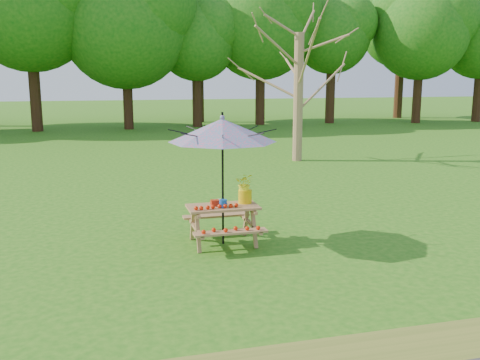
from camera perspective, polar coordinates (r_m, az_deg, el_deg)
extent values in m
plane|color=#226713|center=(7.78, -20.41, -11.01)|extent=(120.00, 120.00, 0.00)
cylinder|color=#876949|center=(18.18, 6.23, 8.71)|extent=(0.29, 0.29, 4.24)
cube|color=#9C7046|center=(9.07, -1.84, -2.89)|extent=(1.20, 0.62, 0.04)
cube|color=#9C7046|center=(8.63, -1.00, -5.60)|extent=(1.20, 0.22, 0.04)
cube|color=#9C7046|center=(9.66, -2.56, -3.80)|extent=(1.20, 0.22, 0.04)
cylinder|color=black|center=(8.96, -1.85, 0.06)|extent=(0.04, 0.04, 2.25)
cone|color=teal|center=(8.85, -1.89, 5.32)|extent=(2.16, 2.16, 0.39)
sphere|color=teal|center=(8.83, -1.90, 6.69)|extent=(0.08, 0.08, 0.08)
cube|color=red|center=(9.06, -2.69, -2.45)|extent=(0.14, 0.12, 0.10)
cylinder|color=#1549AE|center=(8.94, -1.81, -2.52)|extent=(0.13, 0.13, 0.13)
cube|color=white|center=(9.20, -2.36, -2.33)|extent=(0.13, 0.13, 0.07)
cylinder|color=#E2B60B|center=(9.23, 0.54, -1.77)|extent=(0.23, 0.23, 0.23)
imported|color=#FFF928|center=(9.18, 0.54, -0.37)|extent=(0.39, 0.37, 0.35)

